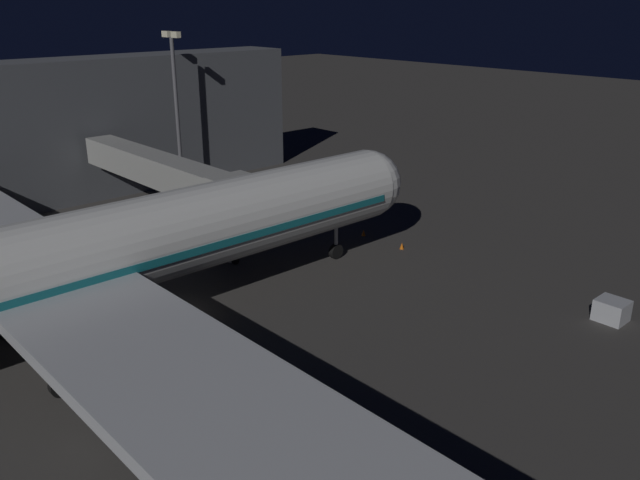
% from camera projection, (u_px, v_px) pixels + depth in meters
% --- Properties ---
extents(ground_plane, '(320.00, 320.00, 0.00)m').
position_uv_depth(ground_plane, '(171.00, 316.00, 42.60)').
color(ground_plane, '#383533').
extents(airliner_at_gate, '(56.87, 60.53, 19.34)m').
position_uv_depth(airliner_at_gate, '(25.00, 275.00, 35.33)').
color(airliner_at_gate, silver).
rests_on(airliner_at_gate, ground_plane).
extents(jet_bridge, '(24.83, 3.40, 7.07)m').
position_uv_depth(jet_bridge, '(173.00, 175.00, 55.14)').
color(jet_bridge, '#9E9E99').
rests_on(jet_bridge, ground_plane).
extents(apron_floodlight_mast, '(2.90, 0.50, 16.57)m').
position_uv_depth(apron_floodlight_mast, '(176.00, 101.00, 67.35)').
color(apron_floodlight_mast, '#59595E').
rests_on(apron_floodlight_mast, ground_plane).
extents(baggage_container_mid_row, '(1.88, 1.74, 1.41)m').
position_uv_depth(baggage_container_mid_row, '(612.00, 310.00, 41.82)').
color(baggage_container_mid_row, '#B7BABF').
rests_on(baggage_container_mid_row, ground_plane).
extents(traffic_cone_nose_port, '(0.36, 0.36, 0.55)m').
position_uv_depth(traffic_cone_nose_port, '(402.00, 246.00, 54.05)').
color(traffic_cone_nose_port, orange).
rests_on(traffic_cone_nose_port, ground_plane).
extents(traffic_cone_nose_starboard, '(0.36, 0.36, 0.55)m').
position_uv_depth(traffic_cone_nose_starboard, '(364.00, 233.00, 57.09)').
color(traffic_cone_nose_starboard, orange).
rests_on(traffic_cone_nose_starboard, ground_plane).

